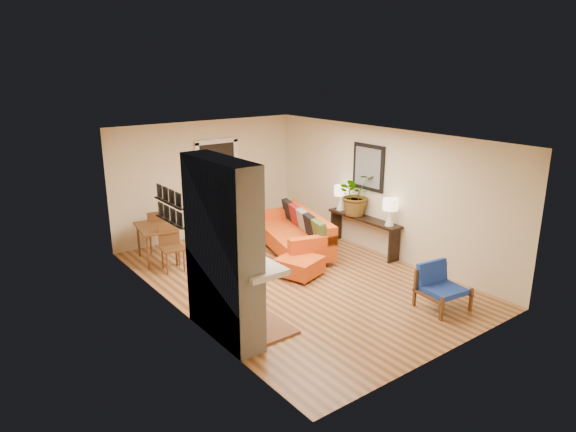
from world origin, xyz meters
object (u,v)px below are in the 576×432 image
Objects in this scene: dining_table at (160,232)px; houseplant at (356,194)px; ottoman at (300,265)px; lamp_far at (341,195)px; console_table at (364,224)px; sofa at (297,233)px; lamp_near at (390,209)px; blue_chair at (439,284)px.

houseplant is (3.64, -1.78, 0.60)m from dining_table.
lamp_far reaches higher than ottoman.
console_table is 2.03× the size of houseplant.
dining_table reaches higher than ottoman.
lamp_near is at bearing -53.02° from sofa.
console_table is at bearing 90.00° from lamp_near.
houseplant reaches higher than console_table.
console_table is (1.14, -0.82, 0.19)m from sofa.
sofa is 3.43m from blue_chair.
ottoman is 0.53× the size of dining_table.
blue_chair is 0.45× the size of dining_table.
sofa is at bearing 54.33° from ottoman.
blue_chair is (0.25, -3.42, -0.00)m from sofa.
dining_table is (-2.76, 4.62, 0.20)m from blue_chair.
sofa is 4.51× the size of lamp_near.
ottoman is 2.55m from blue_chair.
lamp_near reaches higher than blue_chair.
lamp_near and lamp_far have the same top height.
sofa is at bearing 175.27° from lamp_far.
lamp_far is at bearing 75.00° from blue_chair.
sofa is 3.17× the size of blue_chair.
dining_table is 0.92× the size of console_table.
console_table is 0.65m from houseplant.
houseplant is at bearing 90.61° from lamp_near.
console_table is (3.65, -2.02, -0.01)m from dining_table.
blue_chair is 3.51m from lamp_far.
sofa reaches higher than blue_chair.
lamp_far is (0.00, 0.72, 0.49)m from console_table.
dining_table is 3.90m from lamp_far.
blue_chair is (1.04, -2.32, 0.18)m from ottoman.
lamp_near is at bearing 64.94° from blue_chair.
houseplant is (-0.01, 0.24, 0.60)m from console_table.
blue_chair is 3.08m from houseplant.
blue_chair is at bearing -115.06° from lamp_near.
dining_table is at bearing 143.35° from lamp_near.
houseplant reaches higher than blue_chair.
dining_table is 3.14× the size of lamp_near.
console_table is 0.87m from lamp_far.
sofa is 1.36m from ottoman.
houseplant reaches higher than lamp_near.
dining_table is (-2.51, 1.20, 0.19)m from sofa.
lamp_near is (0.00, -0.70, 0.49)m from console_table.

